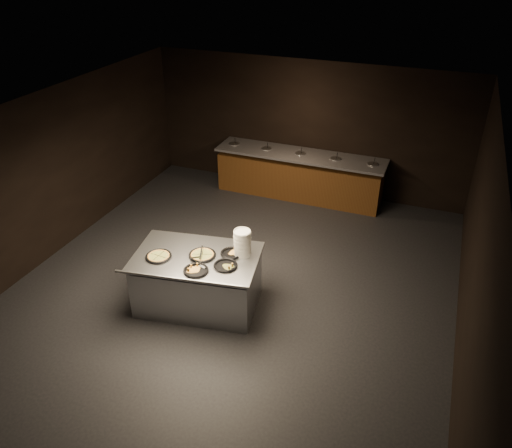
# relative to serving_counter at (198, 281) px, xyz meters

# --- Properties ---
(room) EXTENTS (7.02, 8.02, 2.92)m
(room) POSITION_rel_serving_counter_xyz_m (0.36, 0.62, 1.02)
(room) COLOR black
(room) RESTS_ON ground
(salad_bar) EXTENTS (3.70, 0.83, 1.18)m
(salad_bar) POSITION_rel_serving_counter_xyz_m (0.36, 4.18, 0.00)
(salad_bar) COLOR #523013
(salad_bar) RESTS_ON ground
(serving_counter) EXTENTS (2.07, 1.52, 0.91)m
(serving_counter) POSITION_rel_serving_counter_xyz_m (0.00, 0.00, 0.00)
(serving_counter) COLOR silver
(serving_counter) RESTS_ON ground
(plate_stack) EXTENTS (0.26, 0.26, 0.41)m
(plate_stack) POSITION_rel_serving_counter_xyz_m (0.64, 0.29, 0.68)
(plate_stack) COLOR white
(plate_stack) RESTS_ON serving_counter
(pan_veggie_whole) EXTENTS (0.39, 0.39, 0.04)m
(pan_veggie_whole) POSITION_rel_serving_counter_xyz_m (-0.51, -0.24, 0.49)
(pan_veggie_whole) COLOR black
(pan_veggie_whole) RESTS_ON serving_counter
(pan_cheese_whole) EXTENTS (0.41, 0.41, 0.04)m
(pan_cheese_whole) POSITION_rel_serving_counter_xyz_m (0.09, 0.04, 0.49)
(pan_cheese_whole) COLOR black
(pan_cheese_whole) RESTS_ON serving_counter
(pan_cheese_slices_a) EXTENTS (0.34, 0.34, 0.04)m
(pan_cheese_slices_a) POSITION_rel_serving_counter_xyz_m (0.48, 0.24, 0.49)
(pan_cheese_slices_a) COLOR black
(pan_cheese_slices_a) RESTS_ON serving_counter
(pan_cheese_slices_b) EXTENTS (0.37, 0.37, 0.04)m
(pan_cheese_slices_b) POSITION_rel_serving_counter_xyz_m (0.18, -0.35, 0.49)
(pan_cheese_slices_b) COLOR black
(pan_cheese_slices_b) RESTS_ON serving_counter
(pan_veggie_slices) EXTENTS (0.36, 0.36, 0.04)m
(pan_veggie_slices) POSITION_rel_serving_counter_xyz_m (0.53, -0.08, 0.49)
(pan_veggie_slices) COLOR black
(pan_veggie_slices) RESTS_ON serving_counter
(server_left) EXTENTS (0.17, 0.32, 0.16)m
(server_left) POSITION_rel_serving_counter_xyz_m (0.08, 0.03, 0.55)
(server_left) COLOR silver
(server_left) RESTS_ON serving_counter
(server_right) EXTENTS (0.32, 0.14, 0.16)m
(server_right) POSITION_rel_serving_counter_xyz_m (0.12, -0.19, 0.55)
(server_right) COLOR silver
(server_right) RESTS_ON serving_counter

